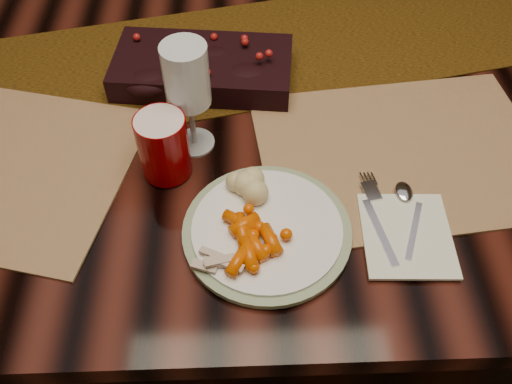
{
  "coord_description": "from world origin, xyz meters",
  "views": [
    {
      "loc": [
        -0.05,
        -0.75,
        1.41
      ],
      "look_at": [
        -0.03,
        -0.26,
        0.8
      ],
      "focal_mm": 38.0,
      "sensor_mm": 36.0,
      "label": 1
    }
  ],
  "objects_px": {
    "centerpiece": "(203,64)",
    "turkey_shreds": "(214,259)",
    "placemat_main": "(402,153)",
    "dinner_plate": "(267,230)",
    "mashed_potatoes": "(241,183)",
    "wine_glass": "(189,99)",
    "baby_carrots": "(272,237)",
    "dining_table": "(265,218)",
    "napkin": "(407,235)",
    "red_cup": "(163,146)"
  },
  "relations": [
    {
      "from": "dining_table",
      "to": "wine_glass",
      "type": "xyz_separation_m",
      "value": [
        -0.13,
        -0.11,
        0.47
      ]
    },
    {
      "from": "placemat_main",
      "to": "napkin",
      "type": "bearing_deg",
      "value": -105.78
    },
    {
      "from": "centerpiece",
      "to": "wine_glass",
      "type": "bearing_deg",
      "value": -93.91
    },
    {
      "from": "red_cup",
      "to": "baby_carrots",
      "type": "bearing_deg",
      "value": -44.28
    },
    {
      "from": "napkin",
      "to": "wine_glass",
      "type": "relative_size",
      "value": 0.77
    },
    {
      "from": "dinner_plate",
      "to": "napkin",
      "type": "height_order",
      "value": "dinner_plate"
    },
    {
      "from": "dining_table",
      "to": "red_cup",
      "type": "bearing_deg",
      "value": -134.2
    },
    {
      "from": "centerpiece",
      "to": "turkey_shreds",
      "type": "bearing_deg",
      "value": -86.44
    },
    {
      "from": "napkin",
      "to": "wine_glass",
      "type": "xyz_separation_m",
      "value": [
        -0.32,
        0.2,
        0.09
      ]
    },
    {
      "from": "placemat_main",
      "to": "dinner_plate",
      "type": "xyz_separation_m",
      "value": [
        -0.23,
        -0.15,
        0.01
      ]
    },
    {
      "from": "dinner_plate",
      "to": "turkey_shreds",
      "type": "bearing_deg",
      "value": -143.37
    },
    {
      "from": "centerpiece",
      "to": "dining_table",
      "type": "bearing_deg",
      "value": -23.98
    },
    {
      "from": "centerpiece",
      "to": "baby_carrots",
      "type": "height_order",
      "value": "centerpiece"
    },
    {
      "from": "baby_carrots",
      "to": "wine_glass",
      "type": "relative_size",
      "value": 0.59
    },
    {
      "from": "baby_carrots",
      "to": "red_cup",
      "type": "xyz_separation_m",
      "value": [
        -0.16,
        0.15,
        0.03
      ]
    },
    {
      "from": "dinner_plate",
      "to": "napkin",
      "type": "bearing_deg",
      "value": -3.59
    },
    {
      "from": "centerpiece",
      "to": "placemat_main",
      "type": "xyz_separation_m",
      "value": [
        0.33,
        -0.2,
        -0.03
      ]
    },
    {
      "from": "dining_table",
      "to": "turkey_shreds",
      "type": "height_order",
      "value": "turkey_shreds"
    },
    {
      "from": "placemat_main",
      "to": "wine_glass",
      "type": "distance_m",
      "value": 0.36
    },
    {
      "from": "turkey_shreds",
      "to": "wine_glass",
      "type": "xyz_separation_m",
      "value": [
        -0.04,
        0.25,
        0.07
      ]
    },
    {
      "from": "placemat_main",
      "to": "wine_glass",
      "type": "xyz_separation_m",
      "value": [
        -0.34,
        0.04,
        0.09
      ]
    },
    {
      "from": "baby_carrots",
      "to": "napkin",
      "type": "distance_m",
      "value": 0.2
    },
    {
      "from": "centerpiece",
      "to": "baby_carrots",
      "type": "distance_m",
      "value": 0.4
    },
    {
      "from": "placemat_main",
      "to": "turkey_shreds",
      "type": "relative_size",
      "value": 6.56
    },
    {
      "from": "baby_carrots",
      "to": "turkey_shreds",
      "type": "distance_m",
      "value": 0.09
    },
    {
      "from": "dinner_plate",
      "to": "red_cup",
      "type": "distance_m",
      "value": 0.21
    },
    {
      "from": "placemat_main",
      "to": "napkin",
      "type": "height_order",
      "value": "napkin"
    },
    {
      "from": "dining_table",
      "to": "baby_carrots",
      "type": "relative_size",
      "value": 15.85
    },
    {
      "from": "centerpiece",
      "to": "dinner_plate",
      "type": "xyz_separation_m",
      "value": [
        0.1,
        -0.36,
        -0.02
      ]
    },
    {
      "from": "dining_table",
      "to": "placemat_main",
      "type": "distance_m",
      "value": 0.46
    },
    {
      "from": "centerpiece",
      "to": "red_cup",
      "type": "height_order",
      "value": "red_cup"
    },
    {
      "from": "mashed_potatoes",
      "to": "dinner_plate",
      "type": "bearing_deg",
      "value": -61.24
    },
    {
      "from": "centerpiece",
      "to": "napkin",
      "type": "relative_size",
      "value": 2.17
    },
    {
      "from": "placemat_main",
      "to": "baby_carrots",
      "type": "relative_size",
      "value": 4.09
    },
    {
      "from": "placemat_main",
      "to": "dinner_plate",
      "type": "relative_size",
      "value": 1.89
    },
    {
      "from": "centerpiece",
      "to": "wine_glass",
      "type": "xyz_separation_m",
      "value": [
        -0.01,
        -0.17,
        0.06
      ]
    },
    {
      "from": "placemat_main",
      "to": "dinner_plate",
      "type": "height_order",
      "value": "dinner_plate"
    },
    {
      "from": "dinner_plate",
      "to": "centerpiece",
      "type": "bearing_deg",
      "value": 105.86
    },
    {
      "from": "dinner_plate",
      "to": "dining_table",
      "type": "bearing_deg",
      "value": 86.83
    },
    {
      "from": "turkey_shreds",
      "to": "napkin",
      "type": "xyz_separation_m",
      "value": [
        0.28,
        0.04,
        -0.02
      ]
    },
    {
      "from": "mashed_potatoes",
      "to": "wine_glass",
      "type": "distance_m",
      "value": 0.16
    },
    {
      "from": "napkin",
      "to": "placemat_main",
      "type": "bearing_deg",
      "value": 82.83
    },
    {
      "from": "baby_carrots",
      "to": "wine_glass",
      "type": "height_order",
      "value": "wine_glass"
    },
    {
      "from": "turkey_shreds",
      "to": "baby_carrots",
      "type": "bearing_deg",
      "value": 21.16
    },
    {
      "from": "centerpiece",
      "to": "mashed_potatoes",
      "type": "xyz_separation_m",
      "value": [
        0.06,
        -0.29,
        0.0
      ]
    },
    {
      "from": "napkin",
      "to": "red_cup",
      "type": "xyz_separation_m",
      "value": [
        -0.36,
        0.14,
        0.05
      ]
    },
    {
      "from": "centerpiece",
      "to": "turkey_shreds",
      "type": "relative_size",
      "value": 4.54
    },
    {
      "from": "centerpiece",
      "to": "mashed_potatoes",
      "type": "distance_m",
      "value": 0.3
    },
    {
      "from": "dinner_plate",
      "to": "turkey_shreds",
      "type": "relative_size",
      "value": 3.48
    },
    {
      "from": "dinner_plate",
      "to": "baby_carrots",
      "type": "height_order",
      "value": "baby_carrots"
    }
  ]
}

